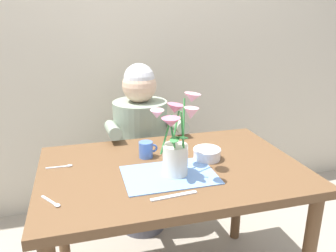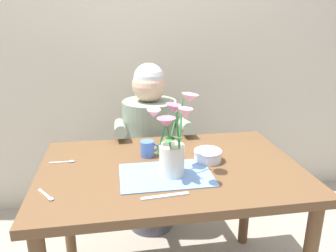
% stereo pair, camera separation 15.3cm
% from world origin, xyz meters
% --- Properties ---
extents(wood_panel_backdrop, '(4.00, 0.10, 2.50)m').
position_xyz_m(wood_panel_backdrop, '(0.00, 1.05, 1.25)').
color(wood_panel_backdrop, beige).
rests_on(wood_panel_backdrop, ground_plane).
extents(dining_table, '(1.20, 0.80, 0.74)m').
position_xyz_m(dining_table, '(0.00, 0.00, 0.64)').
color(dining_table, brown).
rests_on(dining_table, ground_plane).
extents(seated_person, '(0.45, 0.47, 1.14)m').
position_xyz_m(seated_person, '(-0.03, 0.62, 0.56)').
color(seated_person, '#4C4C56').
rests_on(seated_person, ground_plane).
extents(striped_placemat, '(0.40, 0.28, 0.00)m').
position_xyz_m(striped_placemat, '(-0.04, -0.09, 0.74)').
color(striped_placemat, '#6B93D1').
rests_on(striped_placemat, dining_table).
extents(flower_vase, '(0.22, 0.24, 0.36)m').
position_xyz_m(flower_vase, '(-0.01, -0.09, 0.89)').
color(flower_vase, silver).
rests_on(flower_vase, dining_table).
extents(ceramic_bowl, '(0.14, 0.14, 0.06)m').
position_xyz_m(ceramic_bowl, '(0.19, 0.03, 0.77)').
color(ceramic_bowl, white).
rests_on(ceramic_bowl, dining_table).
extents(dinner_knife, '(0.19, 0.03, 0.00)m').
position_xyz_m(dinner_knife, '(-0.07, -0.27, 0.74)').
color(dinner_knife, silver).
rests_on(dinner_knife, dining_table).
extents(ceramic_mug, '(0.09, 0.07, 0.08)m').
position_xyz_m(ceramic_mug, '(-0.09, 0.13, 0.78)').
color(ceramic_mug, '#476BB7').
rests_on(ceramic_mug, dining_table).
extents(spoon_0, '(0.08, 0.11, 0.01)m').
position_xyz_m(spoon_0, '(-0.51, -0.20, 0.74)').
color(spoon_0, silver).
rests_on(spoon_0, dining_table).
extents(spoon_1, '(0.12, 0.02, 0.01)m').
position_xyz_m(spoon_1, '(-0.48, 0.12, 0.74)').
color(spoon_1, silver).
rests_on(spoon_1, dining_table).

